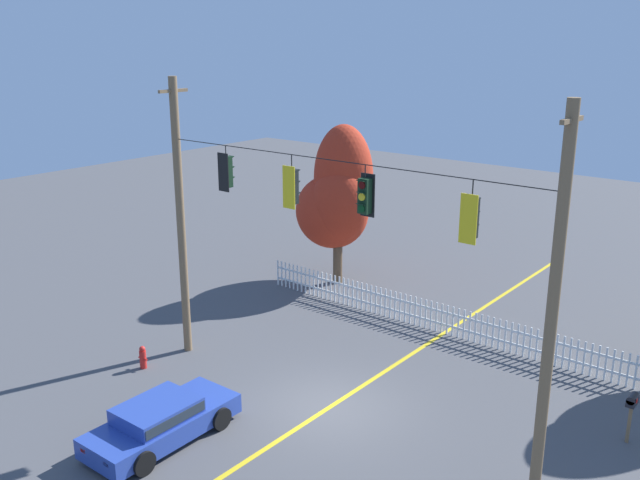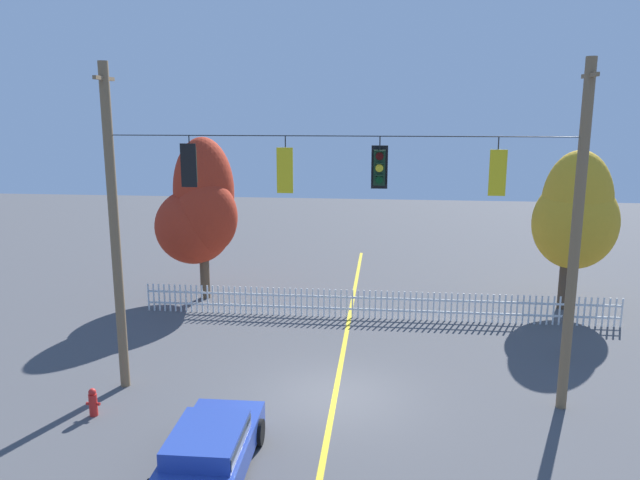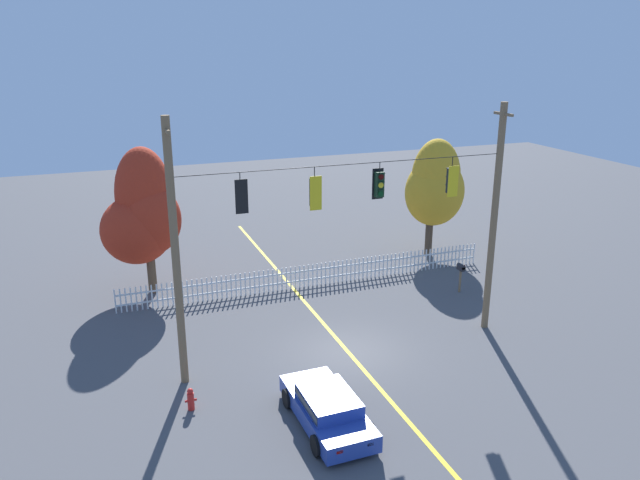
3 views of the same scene
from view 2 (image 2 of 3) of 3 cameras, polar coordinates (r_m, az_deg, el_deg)
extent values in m
plane|color=#4C4C4F|center=(17.89, 1.41, -14.38)|extent=(80.00, 80.00, 0.00)
cube|color=gold|center=(17.89, 1.41, -14.37)|extent=(0.16, 36.00, 0.01)
cylinder|color=brown|center=(17.98, -18.67, 0.70)|extent=(0.27, 0.27, 9.25)
cylinder|color=brown|center=(17.04, 22.80, -0.20)|extent=(0.27, 0.27, 9.25)
cube|color=brown|center=(17.69, -19.59, 14.09)|extent=(0.10, 1.10, 0.10)
cube|color=brown|center=(16.74, 23.98, 13.92)|extent=(0.10, 1.10, 0.10)
cylinder|color=black|center=(16.05, 1.54, 9.72)|extent=(12.23, 0.02, 0.02)
cylinder|color=black|center=(16.85, -12.17, 9.02)|extent=(0.03, 0.03, 0.32)
cube|color=black|center=(16.77, -12.21, 6.84)|extent=(0.43, 0.02, 1.16)
cube|color=black|center=(16.89, -12.07, 6.89)|extent=(0.30, 0.24, 0.94)
cylinder|color=#410706|center=(16.99, -11.98, 7.98)|extent=(0.20, 0.03, 0.20)
cube|color=black|center=(17.03, -11.95, 8.38)|extent=(0.22, 0.12, 0.06)
cylinder|color=yellow|center=(17.02, -11.93, 6.93)|extent=(0.20, 0.03, 0.20)
cube|color=black|center=(17.05, -11.90, 7.33)|extent=(0.22, 0.12, 0.06)
cylinder|color=#073513|center=(17.05, -11.89, 5.88)|extent=(0.20, 0.03, 0.20)
cube|color=black|center=(17.08, -11.86, 6.28)|extent=(0.22, 0.12, 0.06)
cylinder|color=black|center=(16.23, -3.27, 8.99)|extent=(0.03, 0.03, 0.41)
cube|color=yellow|center=(16.15, -3.31, 6.52)|extent=(0.43, 0.02, 1.20)
cube|color=black|center=(16.28, -3.24, 6.56)|extent=(0.30, 0.24, 0.97)
cylinder|color=#410706|center=(16.38, -3.17, 7.73)|extent=(0.20, 0.03, 0.20)
cube|color=black|center=(16.42, -3.15, 8.14)|extent=(0.22, 0.12, 0.06)
cylinder|color=yellow|center=(16.41, -3.16, 6.61)|extent=(0.20, 0.03, 0.20)
cube|color=black|center=(16.44, -3.14, 7.02)|extent=(0.22, 0.12, 0.06)
cylinder|color=#073513|center=(16.44, -3.15, 5.49)|extent=(0.20, 0.03, 0.20)
cube|color=black|center=(16.47, -3.13, 5.90)|extent=(0.22, 0.12, 0.06)
cylinder|color=black|center=(16.01, 5.63, 9.02)|extent=(0.03, 0.03, 0.35)
cube|color=black|center=(16.18, 5.59, 6.81)|extent=(0.43, 0.02, 1.13)
cube|color=black|center=(16.05, 5.59, 6.76)|extent=(0.30, 0.24, 0.91)
cylinder|color=#410706|center=(15.89, 5.60, 7.82)|extent=(0.20, 0.03, 0.20)
cube|color=black|center=(15.84, 5.61, 8.22)|extent=(0.22, 0.12, 0.06)
cylinder|color=yellow|center=(15.92, 5.58, 6.72)|extent=(0.20, 0.03, 0.20)
cube|color=black|center=(15.86, 5.59, 7.12)|extent=(0.22, 0.12, 0.06)
cylinder|color=#073513|center=(15.95, 5.56, 5.63)|extent=(0.20, 0.03, 0.20)
cube|color=black|center=(15.89, 5.56, 6.02)|extent=(0.22, 0.12, 0.06)
cylinder|color=black|center=(16.25, 16.37, 8.51)|extent=(0.03, 0.03, 0.43)
cube|color=yellow|center=(16.18, 16.31, 6.05)|extent=(0.43, 0.02, 1.17)
cube|color=black|center=(16.30, 16.23, 6.10)|extent=(0.30, 0.24, 0.95)
cylinder|color=#410706|center=(16.41, 16.22, 7.24)|extent=(0.20, 0.03, 0.20)
cube|color=black|center=(16.45, 16.21, 7.66)|extent=(0.22, 0.12, 0.06)
cylinder|color=yellow|center=(16.44, 16.15, 6.15)|extent=(0.20, 0.03, 0.20)
cube|color=black|center=(16.47, 16.15, 6.56)|extent=(0.22, 0.12, 0.06)
cylinder|color=#073513|center=(16.47, 16.09, 5.06)|extent=(0.20, 0.03, 0.20)
cube|color=black|center=(16.50, 16.09, 5.47)|extent=(0.22, 0.12, 0.06)
cube|color=white|center=(25.74, -15.77, -5.16)|extent=(0.06, 0.04, 1.13)
cube|color=white|center=(25.66, -15.30, -5.19)|extent=(0.06, 0.04, 1.13)
cube|color=white|center=(25.58, -14.83, -5.22)|extent=(0.06, 0.04, 1.13)
cube|color=white|center=(25.50, -14.36, -5.25)|extent=(0.06, 0.04, 1.13)
cube|color=white|center=(25.42, -13.88, -5.27)|extent=(0.06, 0.04, 1.13)
cube|color=white|center=(25.35, -13.41, -5.30)|extent=(0.06, 0.04, 1.13)
cube|color=white|center=(25.27, -12.93, -5.33)|extent=(0.06, 0.04, 1.13)
cube|color=white|center=(25.20, -12.44, -5.35)|extent=(0.06, 0.04, 1.13)
cube|color=white|center=(25.13, -11.96, -5.38)|extent=(0.06, 0.04, 1.13)
cube|color=white|center=(25.06, -11.47, -5.41)|extent=(0.06, 0.04, 1.13)
cube|color=white|center=(25.00, -10.98, -5.43)|extent=(0.06, 0.04, 1.13)
cube|color=white|center=(24.93, -10.48, -5.46)|extent=(0.06, 0.04, 1.13)
cube|color=white|center=(24.87, -9.99, -5.48)|extent=(0.06, 0.04, 1.13)
cube|color=white|center=(24.81, -9.49, -5.51)|extent=(0.06, 0.04, 1.13)
cube|color=white|center=(24.75, -8.99, -5.53)|extent=(0.06, 0.04, 1.13)
cube|color=white|center=(24.70, -8.48, -5.56)|extent=(0.06, 0.04, 1.13)
cube|color=white|center=(24.64, -7.98, -5.58)|extent=(0.06, 0.04, 1.13)
cube|color=white|center=(24.59, -7.47, -5.60)|extent=(0.06, 0.04, 1.13)
cube|color=white|center=(24.54, -6.96, -5.63)|extent=(0.06, 0.04, 1.13)
cube|color=white|center=(24.49, -6.44, -5.65)|extent=(0.06, 0.04, 1.13)
cube|color=white|center=(24.44, -5.93, -5.67)|extent=(0.06, 0.04, 1.13)
cube|color=white|center=(24.40, -5.41, -5.69)|extent=(0.06, 0.04, 1.13)
cube|color=white|center=(24.36, -4.90, -5.72)|extent=(0.06, 0.04, 1.13)
cube|color=white|center=(24.32, -4.37, -5.74)|extent=(0.06, 0.04, 1.13)
cube|color=white|center=(24.28, -3.85, -5.76)|extent=(0.06, 0.04, 1.13)
cube|color=white|center=(24.24, -3.33, -5.78)|extent=(0.06, 0.04, 1.13)
cube|color=white|center=(24.20, -2.80, -5.80)|extent=(0.06, 0.04, 1.13)
cube|color=white|center=(24.17, -2.28, -5.82)|extent=(0.06, 0.04, 1.13)
cube|color=white|center=(24.14, -1.75, -5.84)|extent=(0.06, 0.04, 1.13)
cube|color=white|center=(24.11, -1.22, -5.86)|extent=(0.06, 0.04, 1.13)
cube|color=white|center=(24.09, -0.69, -5.88)|extent=(0.06, 0.04, 1.13)
cube|color=white|center=(24.06, -0.16, -5.90)|extent=(0.06, 0.04, 1.13)
cube|color=white|center=(24.04, 0.38, -5.91)|extent=(0.06, 0.04, 1.13)
cube|color=white|center=(24.02, 0.91, -5.93)|extent=(0.06, 0.04, 1.13)
cube|color=white|center=(24.00, 1.45, -5.95)|extent=(0.06, 0.04, 1.13)
cube|color=white|center=(23.98, 1.98, -5.96)|extent=(0.06, 0.04, 1.13)
cube|color=white|center=(23.97, 2.52, -5.98)|extent=(0.06, 0.04, 1.13)
cube|color=white|center=(23.96, 3.06, -5.99)|extent=(0.06, 0.04, 1.13)
cube|color=white|center=(23.95, 3.59, -6.01)|extent=(0.06, 0.04, 1.13)
cube|color=white|center=(23.94, 4.13, -6.02)|extent=(0.06, 0.04, 1.13)
cube|color=white|center=(23.93, 4.67, -6.04)|extent=(0.06, 0.04, 1.13)
cube|color=white|center=(23.93, 5.21, -6.05)|extent=(0.06, 0.04, 1.13)
cube|color=white|center=(23.93, 5.75, -6.06)|extent=(0.06, 0.04, 1.13)
cube|color=white|center=(23.93, 6.29, -6.07)|extent=(0.06, 0.04, 1.13)
cube|color=white|center=(23.93, 6.83, -6.08)|extent=(0.06, 0.04, 1.13)
cube|color=white|center=(23.93, 7.37, -6.10)|extent=(0.06, 0.04, 1.13)
cube|color=white|center=(23.94, 7.90, -6.11)|extent=(0.06, 0.04, 1.13)
cube|color=white|center=(23.95, 8.44, -6.12)|extent=(0.06, 0.04, 1.13)
cube|color=white|center=(23.96, 8.98, -6.12)|extent=(0.06, 0.04, 1.13)
cube|color=white|center=(23.97, 9.52, -6.13)|extent=(0.06, 0.04, 1.13)
cube|color=white|center=(23.99, 10.05, -6.14)|extent=(0.06, 0.04, 1.13)
cube|color=white|center=(24.00, 10.59, -6.15)|extent=(0.06, 0.04, 1.13)
cube|color=white|center=(24.02, 11.13, -6.16)|extent=(0.06, 0.04, 1.13)
cube|color=white|center=(24.04, 11.66, -6.16)|extent=(0.06, 0.04, 1.13)
cube|color=white|center=(24.07, 12.19, -6.17)|extent=(0.06, 0.04, 1.13)
cube|color=white|center=(24.09, 12.73, -6.17)|extent=(0.06, 0.04, 1.13)
cube|color=white|center=(24.12, 13.26, -6.18)|extent=(0.06, 0.04, 1.13)
cube|color=white|center=(24.15, 13.79, -6.18)|extent=(0.06, 0.04, 1.13)
cube|color=white|center=(24.18, 14.32, -6.19)|extent=(0.06, 0.04, 1.13)
cube|color=white|center=(24.21, 14.84, -6.19)|extent=(0.06, 0.04, 1.13)
cube|color=white|center=(24.25, 15.37, -6.19)|extent=(0.06, 0.04, 1.13)
cube|color=white|center=(24.29, 15.89, -6.20)|extent=(0.06, 0.04, 1.13)
cube|color=white|center=(24.33, 16.42, -6.20)|extent=(0.06, 0.04, 1.13)
cube|color=white|center=(24.37, 16.94, -6.20)|extent=(0.06, 0.04, 1.13)
cube|color=white|center=(24.41, 17.46, -6.20)|extent=(0.06, 0.04, 1.13)
cube|color=white|center=(24.46, 17.97, -6.20)|extent=(0.06, 0.04, 1.13)
cube|color=white|center=(24.51, 18.49, -6.20)|extent=(0.06, 0.04, 1.13)
cube|color=white|center=(24.55, 19.00, -6.20)|extent=(0.06, 0.04, 1.13)
cube|color=white|center=(24.61, 19.51, -6.20)|extent=(0.06, 0.04, 1.13)
cube|color=white|center=(24.66, 20.02, -6.20)|extent=(0.06, 0.04, 1.13)
cube|color=white|center=(24.71, 20.53, -6.19)|extent=(0.06, 0.04, 1.13)
cube|color=white|center=(24.77, 21.03, -6.19)|extent=(0.06, 0.04, 1.13)
cube|color=white|center=(24.83, 21.53, -6.19)|extent=(0.06, 0.04, 1.13)
cube|color=white|center=(24.89, 22.03, -6.19)|extent=(0.06, 0.04, 1.13)
cube|color=white|center=(24.95, 22.53, -6.18)|extent=(0.06, 0.04, 1.13)
cube|color=white|center=(25.02, 23.02, -6.18)|extent=(0.06, 0.04, 1.13)
cube|color=white|center=(25.08, 23.52, -6.17)|extent=(0.06, 0.04, 1.13)
cube|color=white|center=(25.15, 24.01, -6.17)|extent=(0.06, 0.04, 1.13)
cube|color=white|center=(25.22, 24.49, -6.16)|extent=(0.06, 0.04, 1.13)
cube|color=white|center=(25.29, 24.98, -6.15)|extent=(0.06, 0.04, 1.13)
cube|color=white|center=(25.37, 25.46, -6.15)|extent=(0.06, 0.04, 1.13)
cube|color=white|center=(25.44, 25.94, -6.14)|extent=(0.06, 0.04, 1.13)
cube|color=white|center=(25.52, 26.41, -6.13)|extent=(0.06, 0.04, 1.13)
cube|color=white|center=(24.03, 5.20, -6.54)|extent=(18.36, 0.03, 0.08)
cube|color=white|center=(23.88, 5.22, -5.46)|extent=(18.36, 0.03, 0.08)
cylinder|color=brown|center=(26.75, -10.74, -3.04)|extent=(0.41, 0.41, 2.23)
ellipsoid|color=#B22D19|center=(26.63, -11.77, 1.24)|extent=(3.29, 2.98, 3.22)
ellipsoid|color=#B22D19|center=(25.99, -10.57, 2.17)|extent=(2.61, 2.20, 3.24)
ellipsoid|color=#B22D19|center=(26.44, -10.83, 4.52)|extent=(2.59, 2.48, 4.58)
cylinder|color=#473828|center=(26.77, 21.90, -3.37)|extent=(0.41, 0.41, 2.53)
ellipsoid|color=gold|center=(26.47, 22.78, 1.49)|extent=(3.36, 2.79, 3.75)
ellipsoid|color=gold|center=(26.30, 22.92, 3.03)|extent=(2.76, 2.30, 4.37)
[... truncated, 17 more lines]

